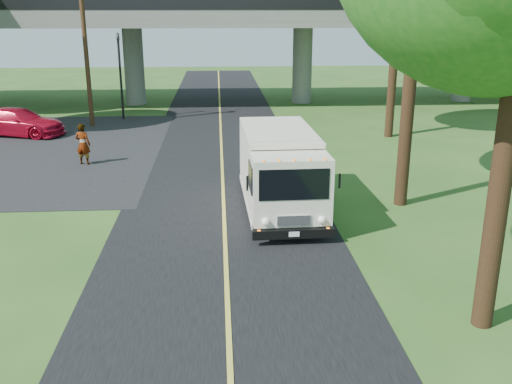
{
  "coord_description": "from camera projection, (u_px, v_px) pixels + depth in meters",
  "views": [
    {
      "loc": [
        -0.13,
        -9.58,
        6.53
      ],
      "look_at": [
        0.9,
        5.74,
        1.6
      ],
      "focal_mm": 40.0,
      "sensor_mm": 36.0,
      "label": 1
    }
  ],
  "objects": [
    {
      "name": "road",
      "position": [
        223.0,
        198.0,
        20.6
      ],
      "size": [
        7.0,
        90.0,
        0.02
      ],
      "primitive_type": "cube",
      "color": "black",
      "rests_on": "ground"
    },
    {
      "name": "traffic_signal",
      "position": [
        120.0,
        67.0,
        34.44
      ],
      "size": [
        0.18,
        0.22,
        5.2
      ],
      "color": "black",
      "rests_on": "ground"
    },
    {
      "name": "overpass",
      "position": [
        218.0,
        39.0,
        40.11
      ],
      "size": [
        54.0,
        10.0,
        7.3
      ],
      "color": "slate",
      "rests_on": "ground"
    },
    {
      "name": "red_sedan",
      "position": [
        18.0,
        122.0,
        30.7
      ],
      "size": [
        5.42,
        3.36,
        1.47
      ],
      "primitive_type": "imported",
      "rotation": [
        0.0,
        0.0,
        1.29
      ],
      "color": "#AC0A22",
      "rests_on": "ground"
    },
    {
      "name": "utility_pole",
      "position": [
        85.0,
        45.0,
        32.02
      ],
      "size": [
        1.6,
        0.26,
        9.0
      ],
      "color": "#472D19",
      "rests_on": "ground"
    },
    {
      "name": "step_van",
      "position": [
        280.0,
        169.0,
        19.03
      ],
      "size": [
        2.51,
        6.45,
        2.68
      ],
      "rotation": [
        0.0,
        0.0,
        0.03
      ],
      "color": "silver",
      "rests_on": "ground"
    },
    {
      "name": "lane_line",
      "position": [
        223.0,
        198.0,
        20.59
      ],
      "size": [
        0.12,
        90.0,
        0.01
      ],
      "primitive_type": "cube",
      "color": "gold",
      "rests_on": "road"
    },
    {
      "name": "pedestrian",
      "position": [
        83.0,
        144.0,
        24.86
      ],
      "size": [
        0.76,
        0.6,
        1.83
      ],
      "primitive_type": "imported",
      "rotation": [
        0.0,
        0.0,
        2.87
      ],
      "color": "gray",
      "rests_on": "ground"
    },
    {
      "name": "ground",
      "position": [
        230.0,
        361.0,
        11.1
      ],
      "size": [
        120.0,
        120.0,
        0.0
      ],
      "primitive_type": "plane",
      "color": "#2A4B1A",
      "rests_on": "ground"
    }
  ]
}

